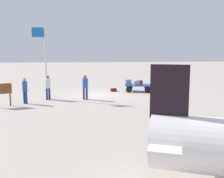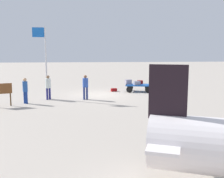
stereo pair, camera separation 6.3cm
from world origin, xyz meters
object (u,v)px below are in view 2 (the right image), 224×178
Objects in this scene: suitcase_navy at (140,82)px; worker_supervisor at (25,89)px; worker_trailing at (48,85)px; suitcase_maroon at (128,82)px; luggage_cart at (139,86)px; suitcase_olive at (137,83)px; suitcase_grey at (114,90)px; worker_lead at (85,85)px; flagpole at (44,56)px; signboard at (2,91)px.

suitcase_navy is 0.30× the size of worker_supervisor.
suitcase_navy is 0.30× the size of worker_trailing.
luggage_cart is at bearing 161.33° from suitcase_maroon.
suitcase_olive is (0.20, 0.21, 0.29)m from luggage_cart.
suitcase_olive reaches higher than suitcase_grey.
suitcase_navy is 9.53m from worker_supervisor.
worker_supervisor is (8.33, 4.63, 0.19)m from suitcase_navy.
worker_lead is (2.34, 3.46, 0.88)m from suitcase_grey.
flagpole is (2.76, -0.61, 1.96)m from worker_lead.
worker_trailing is 1.77m from worker_supervisor.
suitcase_maroon is 8.50m from worker_supervisor.
suitcase_maroon is 0.11× the size of flagpole.
signboard is (9.08, 4.65, 0.20)m from suitcase_olive.
suitcase_olive is 1.07× the size of suitcase_maroon.
flagpole is at bearing -12.47° from worker_lead.
suitcase_maroon is 7.19m from flagpole.
suitcase_maroon is 4.87m from worker_lead.
worker_trailing is (6.85, 2.84, 0.53)m from luggage_cart.
worker_lead reaches higher than worker_supervisor.
worker_lead is 1.03× the size of worker_supervisor.
worker_lead is 3.44m from flagpole.
suitcase_olive reaches higher than luggage_cart.
suitcase_navy reaches higher than luggage_cart.
suitcase_olive is at bearing -153.85° from worker_supervisor.
signboard is at bearing 35.65° from suitcase_grey.
luggage_cart is at bearing -160.79° from flagpole.
flagpole is (-1.01, -1.62, 2.04)m from worker_supervisor.
worker_supervisor is (7.29, 4.37, 0.14)m from suitcase_maroon.
flagpole reaches higher than suitcase_grey.
flagpole is at bearing -121.88° from worker_supervisor.
suitcase_navy is at bearing -165.92° from suitcase_maroon.
suitcase_olive is 0.43× the size of signboard.
flagpole is at bearing 23.61° from suitcase_maroon.
suitcase_navy is at bearing -120.00° from suitcase_olive.
suitcase_navy is 10.94m from signboard.
worker_supervisor is at bearing 36.15° from suitcase_grey.
luggage_cart is 7.43m from worker_trailing.
suitcase_olive is at bearing -145.21° from worker_lead.
suitcase_maroon is at bearing -156.39° from flagpole.
suitcase_olive is 0.36× the size of worker_trailing.
worker_trailing is (6.04, 3.12, 0.19)m from suitcase_maroon.
flagpole is 3.81m from signboard.
worker_trailing is at bearing -5.47° from worker_lead.
suitcase_grey is at bearing -124.14° from worker_lead.
luggage_cart is 4.14× the size of suitcase_maroon.
signboard is (9.28, 4.86, 0.50)m from luggage_cart.
worker_lead is at bearing -160.27° from signboard.
suitcase_navy is 0.36× the size of signboard.
flagpole is at bearing -56.39° from worker_trailing.
worker_supervisor reaches higher than suitcase_grey.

